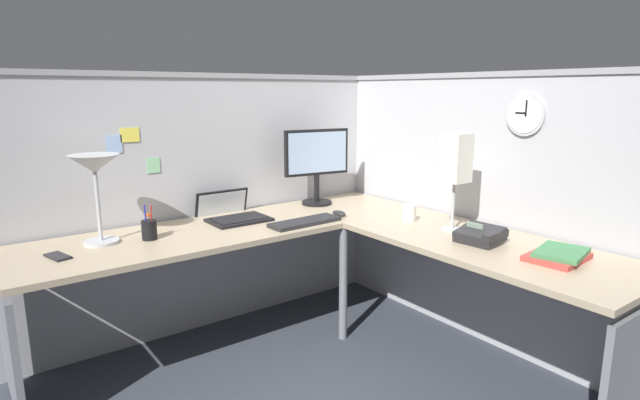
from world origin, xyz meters
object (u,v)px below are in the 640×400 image
(laptop, at_px, (231,214))
(coffee_mug, at_px, (409,213))
(cell_phone, at_px, (58,256))
(book_stack, at_px, (559,255))
(pen_cup, at_px, (149,229))
(monitor, at_px, (317,161))
(wall_clock, at_px, (526,115))
(computer_mouse, at_px, (339,213))
(office_phone, at_px, (481,236))
(keyboard, at_px, (305,222))
(desk_lamp_paper, at_px, (456,161))
(desk_lamp_dome, at_px, (95,171))

(laptop, xyz_separation_m, coffee_mug, (0.80, -0.69, 0.02))
(cell_phone, relative_size, book_stack, 0.46)
(cell_phone, height_order, book_stack, book_stack)
(laptop, distance_m, cell_phone, 1.00)
(pen_cup, height_order, cell_phone, pen_cup)
(book_stack, relative_size, coffee_mug, 3.27)
(monitor, bearing_deg, wall_clock, -66.94)
(computer_mouse, relative_size, office_phone, 0.47)
(laptop, xyz_separation_m, office_phone, (0.76, -1.21, 0.01))
(office_phone, height_order, coffee_mug, office_phone)
(keyboard, xyz_separation_m, desk_lamp_paper, (0.56, -0.60, 0.37))
(cell_phone, xyz_separation_m, desk_lamp_paper, (1.81, -0.78, 0.38))
(book_stack, xyz_separation_m, coffee_mug, (-0.03, 0.89, 0.03))
(pen_cup, bearing_deg, office_phone, -38.88)
(desk_lamp_dome, distance_m, book_stack, 2.21)
(monitor, relative_size, coffee_mug, 5.21)
(cell_phone, relative_size, wall_clock, 0.65)
(keyboard, bearing_deg, monitor, 44.29)
(pen_cup, relative_size, wall_clock, 0.82)
(office_phone, bearing_deg, wall_clock, 6.06)
(laptop, height_order, wall_clock, wall_clock)
(laptop, xyz_separation_m, wall_clock, (1.14, -1.17, 0.60))
(wall_clock, bearing_deg, coffee_mug, 124.83)
(office_phone, height_order, wall_clock, wall_clock)
(computer_mouse, bearing_deg, pen_cup, 169.86)
(keyboard, height_order, cell_phone, keyboard)
(office_phone, relative_size, coffee_mug, 2.33)
(desk_lamp_dome, xyz_separation_m, wall_clock, (1.90, -1.09, 0.26))
(pen_cup, bearing_deg, cell_phone, -175.25)
(laptop, height_order, desk_lamp_paper, desk_lamp_paper)
(cell_phone, xyz_separation_m, book_stack, (1.81, -1.39, 0.02))
(computer_mouse, height_order, desk_lamp_paper, desk_lamp_paper)
(office_phone, bearing_deg, desk_lamp_dome, 143.41)
(monitor, xyz_separation_m, cell_phone, (-1.62, -0.19, -0.29))
(keyboard, xyz_separation_m, office_phone, (0.49, -0.83, 0.03))
(monitor, relative_size, desk_lamp_dome, 1.12)
(keyboard, height_order, office_phone, office_phone)
(laptop, height_order, office_phone, laptop)
(computer_mouse, relative_size, book_stack, 0.33)
(laptop, xyz_separation_m, cell_phone, (-0.98, -0.19, -0.02))
(pen_cup, distance_m, book_stack, 1.98)
(computer_mouse, bearing_deg, monitor, 75.35)
(keyboard, distance_m, coffee_mug, 0.61)
(cell_phone, bearing_deg, computer_mouse, -20.82)
(book_stack, height_order, wall_clock, wall_clock)
(laptop, distance_m, keyboard, 0.47)
(pen_cup, bearing_deg, desk_lamp_dome, 160.39)
(computer_mouse, relative_size, pen_cup, 0.58)
(monitor, relative_size, desk_lamp_paper, 0.94)
(monitor, height_order, wall_clock, wall_clock)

